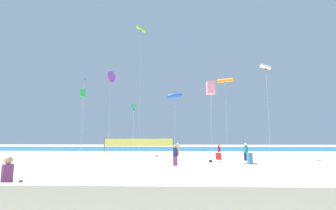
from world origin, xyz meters
The scene contains 22 objects.
ground_plane centered at (0.00, 0.00, 0.00)m, with size 120.00×120.00×0.00m, color beige.
ocean_band centered at (0.00, 33.87, 0.00)m, with size 120.00×20.00×0.01m, color #1E6B99.
boardwalk_ledge centered at (0.00, -10.44, 0.46)m, with size 28.00×0.44×0.91m, color beige.
mother_figure centered at (-3.84, -9.36, 0.89)m, with size 0.38×0.38×1.67m.
toddler_figure centered at (-3.38, -9.27, 0.45)m, with size 0.19×0.19×0.85m.
beachgoer_navy_shirt centered at (2.08, 2.64, 0.92)m, with size 0.39×0.39×1.72m.
beachgoer_maroon_shirt centered at (7.08, 10.68, 0.82)m, with size 0.35×0.35×1.54m.
beachgoer_teal_shirt centered at (9.23, 7.30, 0.94)m, with size 0.40×0.40×1.76m.
beachgoer_sage_shirt centered at (2.31, 13.56, 0.88)m, with size 0.38×0.38×1.65m.
folding_beach_chair centered at (6.10, 5.18, 0.47)m, with size 0.52×0.65×0.89m.
trash_barrel centered at (8.63, 4.02, 0.50)m, with size 0.52×0.52×0.99m, color teal.
volleyball_net centered at (-2.31, 11.43, 1.64)m, with size 8.21×1.31×2.40m.
beach_handbag centered at (5.38, 5.45, 0.12)m, with size 0.29×0.15×0.24m, color #2D2D33.
kite_orange_tube centered at (9.73, 18.82, 10.99)m, with size 2.49×1.46×11.31m.
kite_white_tube centered at (11.89, 7.90, 9.89)m, with size 1.40×1.11×10.14m.
kite_violet_delta centered at (-7.69, 17.28, 11.37)m, with size 1.09×1.68×12.22m.
kite_blue_diamond centered at (-12.38, 19.34, 11.35)m, with size 0.53×0.55×11.79m.
kite_green_box centered at (-11.76, 17.10, 8.90)m, with size 0.90×0.90×9.48m.
kite_pink_box centered at (5.45, 4.66, 7.00)m, with size 0.79×0.79×7.60m.
kite_lime_tube centered at (-3.22, 17.35, 18.81)m, with size 1.32×1.87×19.10m.
kite_blue_inflatable centered at (1.95, 13.64, 7.80)m, with size 2.31×1.08×8.38m.
kite_green_tube centered at (-3.37, 13.12, 6.28)m, with size 0.69×2.04×6.58m.
Camera 1 is at (2.20, -18.05, 2.35)m, focal length 26.01 mm.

